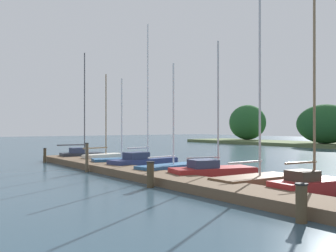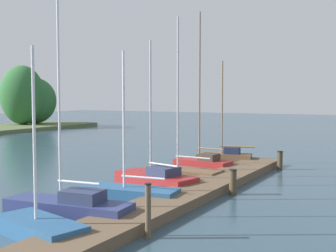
{
  "view_description": "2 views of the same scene",
  "coord_description": "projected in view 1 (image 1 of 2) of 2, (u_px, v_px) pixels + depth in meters",
  "views": [
    {
      "loc": [
        15.56,
        0.46,
        2.35
      ],
      "look_at": [
        -1.05,
        12.3,
        2.39
      ],
      "focal_mm": 41.47,
      "sensor_mm": 36.0,
      "label": 1
    },
    {
      "loc": [
        -13.32,
        2.44,
        3.86
      ],
      "look_at": [
        1.02,
        10.44,
        2.74
      ],
      "focal_mm": 47.76,
      "sensor_mm": 36.0,
      "label": 2
    }
  ],
  "objects": [
    {
      "name": "sailboat_5",
      "position": [
        215.0,
        172.0,
        17.17
      ],
      "size": [
        2.18,
        4.15,
        6.17
      ],
      "rotation": [
        0.0,
        0.0,
        1.33
      ],
      "color": "maroon",
      "rests_on": "ground"
    },
    {
      "name": "dock_pier",
      "position": [
        138.0,
        173.0,
        18.11
      ],
      "size": [
        22.36,
        1.8,
        0.35
      ],
      "color": "brown",
      "rests_on": "ground"
    },
    {
      "name": "sailboat_7",
      "position": [
        312.0,
        183.0,
        13.22
      ],
      "size": [
        1.43,
        3.23,
        8.14
      ],
      "rotation": [
        0.0,
        0.0,
        1.46
      ],
      "color": "maroon",
      "rests_on": "ground"
    },
    {
      "name": "sailboat_1",
      "position": [
        105.0,
        157.0,
        25.4
      ],
      "size": [
        1.59,
        3.17,
        5.81
      ],
      "rotation": [
        0.0,
        0.0,
        1.79
      ],
      "color": "silver",
      "rests_on": "ground"
    },
    {
      "name": "sailboat_3",
      "position": [
        145.0,
        162.0,
        21.64
      ],
      "size": [
        1.69,
        4.48,
        8.13
      ],
      "rotation": [
        0.0,
        0.0,
        1.7
      ],
      "color": "navy",
      "rests_on": "ground"
    },
    {
      "name": "sailboat_0",
      "position": [
        83.0,
        155.0,
        26.96
      ],
      "size": [
        1.66,
        3.31,
        7.5
      ],
      "rotation": [
        0.0,
        0.0,
        1.44
      ],
      "color": "#232833",
      "rests_on": "ground"
    },
    {
      "name": "sailboat_2",
      "position": [
        120.0,
        162.0,
        22.75
      ],
      "size": [
        1.84,
        3.29,
        5.21
      ],
      "rotation": [
        0.0,
        0.0,
        1.33
      ],
      "color": "#285684",
      "rests_on": "ground"
    },
    {
      "name": "mooring_piling_2",
      "position": [
        150.0,
        174.0,
        15.0
      ],
      "size": [
        0.32,
        0.32,
        1.0
      ],
      "color": "#4C3D28",
      "rests_on": "ground"
    },
    {
      "name": "mooring_piling_0",
      "position": [
        45.0,
        155.0,
        25.24
      ],
      "size": [
        0.21,
        0.21,
        0.96
      ],
      "color": "#4C3D28",
      "rests_on": "ground"
    },
    {
      "name": "mooring_piling_3",
      "position": [
        301.0,
        203.0,
        9.45
      ],
      "size": [
        0.32,
        0.32,
        0.97
      ],
      "color": "#4C3D28",
      "rests_on": "ground"
    },
    {
      "name": "sailboat_4",
      "position": [
        172.0,
        168.0,
        19.08
      ],
      "size": [
        1.63,
        3.9,
        5.48
      ],
      "rotation": [
        0.0,
        0.0,
        1.7
      ],
      "color": "#285684",
      "rests_on": "ground"
    },
    {
      "name": "sailboat_6",
      "position": [
        258.0,
        179.0,
        15.19
      ],
      "size": [
        1.46,
        3.96,
        7.54
      ],
      "rotation": [
        0.0,
        0.0,
        1.55
      ],
      "color": "brown",
      "rests_on": "ground"
    },
    {
      "name": "mooring_piling_1",
      "position": [
        87.0,
        157.0,
        20.07
      ],
      "size": [
        0.19,
        0.19,
        1.51
      ],
      "color": "brown",
      "rests_on": "ground"
    }
  ]
}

